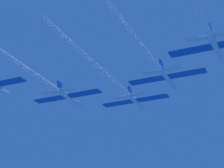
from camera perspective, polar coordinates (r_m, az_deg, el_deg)
The scene contains 3 objects.
jet_lead at distance 92.72m, azimuth 0.20°, elevation 0.36°, with size 16.83×49.77×2.79m.
jet_left_wing at distance 84.28m, azimuth -12.33°, elevation 2.56°, with size 16.83×61.83×2.79m.
jet_right_wing at distance 75.94m, azimuth 3.45°, elevation 5.81°, with size 16.83×59.20×2.79m.
Camera 1 is at (34.89, -91.71, -36.49)m, focal length 67.88 mm.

